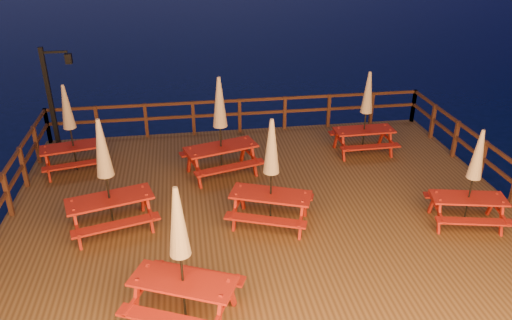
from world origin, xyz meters
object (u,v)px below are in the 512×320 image
object	(u,v)px
picnic_table_0	(181,253)
picnic_table_2	(106,175)
lamp_post	(54,89)
picnic_table_1	(473,177)

from	to	relation	value
picnic_table_0	picnic_table_2	world-z (taller)	picnic_table_2
lamp_post	picnic_table_0	world-z (taller)	lamp_post
picnic_table_1	picnic_table_2	xyz separation A→B (m)	(-7.81, 0.98, 0.17)
picnic_table_2	picnic_table_0	bearing A→B (deg)	-78.23
picnic_table_0	picnic_table_1	distance (m)	6.60
lamp_post	picnic_table_0	xyz separation A→B (m)	(3.46, -7.73, -0.47)
lamp_post	picnic_table_0	distance (m)	8.48
picnic_table_0	picnic_table_1	size ratio (longest dim) A/B	1.12
lamp_post	picnic_table_1	xyz separation A→B (m)	(9.75, -5.77, -0.60)
picnic_table_0	picnic_table_2	bearing A→B (deg)	141.39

